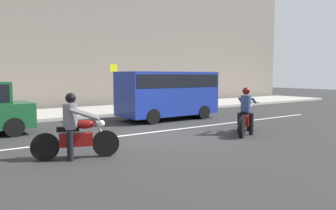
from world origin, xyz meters
name	(u,v)px	position (x,y,z in m)	size (l,w,h in m)	color
ground_plane	(163,137)	(0.00, 0.00, 0.00)	(80.00, 80.00, 0.00)	#2C2C2C
sidewalk_slab	(77,112)	(0.00, 8.00, 0.07)	(40.00, 4.40, 0.14)	#A8A399
building_facade	(54,7)	(0.00, 11.40, 6.08)	(40.00, 1.40, 12.16)	slate
lane_marking_stripe	(155,132)	(0.25, 0.90, 0.00)	(18.00, 0.14, 0.01)	silver
motorcycle_with_rider_gray	(75,132)	(-3.36, -1.11, 0.65)	(2.00, 0.91, 1.60)	black
motorcycle_with_rider_denim_blue	(246,115)	(2.62, -1.24, 0.66)	(1.95, 1.27, 1.61)	black
parked_van_cobalt_blue	(168,92)	(2.61, 3.39, 1.26)	(4.51, 1.96, 2.17)	navy
street_sign_post	(114,81)	(2.54, 8.75, 1.69)	(0.44, 0.08, 2.57)	gray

